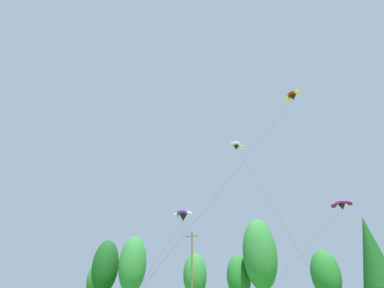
# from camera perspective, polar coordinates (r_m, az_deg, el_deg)

# --- Properties ---
(treeline_tree_a) EXTENTS (4.40, 4.40, 9.63)m
(treeline_tree_a) POSITION_cam_1_polar(r_m,az_deg,el_deg) (76.38, -18.31, -24.20)
(treeline_tree_a) COLOR #472D19
(treeline_tree_a) RESTS_ON ground_plane
(treeline_tree_b) EXTENTS (5.41, 5.41, 13.35)m
(treeline_tree_b) POSITION_cam_1_polar(r_m,az_deg,el_deg) (68.03, -16.73, -22.14)
(treeline_tree_b) COLOR #472D19
(treeline_tree_b) RESTS_ON ground_plane
(treeline_tree_c) EXTENTS (5.46, 5.46, 13.55)m
(treeline_tree_c) POSITION_cam_1_polar(r_m,az_deg,el_deg) (63.56, -11.65, -22.23)
(treeline_tree_c) COLOR #472D19
(treeline_tree_c) RESTS_ON ground_plane
(treeline_tree_d) EXTENTS (4.56, 4.56, 10.23)m
(treeline_tree_d) POSITION_cam_1_polar(r_m,az_deg,el_deg) (61.63, 0.59, -24.45)
(treeline_tree_d) COLOR #472D19
(treeline_tree_d) RESTS_ON ground_plane
(treeline_tree_e) EXTENTS (4.32, 4.32, 9.33)m
(treeline_tree_e) POSITION_cam_1_polar(r_m,az_deg,el_deg) (58.04, 9.21, -24.44)
(treeline_tree_e) COLOR #472D19
(treeline_tree_e) RESTS_ON ground_plane
(treeline_tree_f) EXTENTS (5.86, 5.86, 15.05)m
(treeline_tree_f) POSITION_cam_1_polar(r_m,az_deg,el_deg) (55.33, 13.23, -20.30)
(treeline_tree_f) COLOR #472D19
(treeline_tree_f) RESTS_ON ground_plane
(treeline_tree_g) EXTENTS (4.16, 4.16, 8.73)m
(treeline_tree_g) POSITION_cam_1_polar(r_m,az_deg,el_deg) (50.47, 24.88, -22.32)
(treeline_tree_g) COLOR #472D19
(treeline_tree_g) RESTS_ON ground_plane
(treeline_tree_h) EXTENTS (4.50, 4.50, 13.16)m
(treeline_tree_h) POSITION_cam_1_polar(r_m,az_deg,el_deg) (51.49, 31.95, -17.45)
(treeline_tree_h) COLOR #472D19
(treeline_tree_h) RESTS_ON ground_plane
(utility_pole) EXTENTS (2.20, 0.26, 11.17)m
(utility_pole) POSITION_cam_1_polar(r_m,az_deg,el_deg) (45.64, -0.00, -23.56)
(utility_pole) COLOR brown
(utility_pole) RESTS_ON ground_plane
(parafoil_kite_high_purple) EXTENTS (4.36, 13.30, 10.21)m
(parafoil_kite_high_purple) POSITION_cam_1_polar(r_m,az_deg,el_deg) (36.33, -1.82, -13.81)
(parafoil_kite_high_purple) COLOR purple
(parafoil_kite_mid_magenta) EXTENTS (9.36, 19.79, 12.58)m
(parafoil_kite_mid_magenta) POSITION_cam_1_polar(r_m,az_deg,el_deg) (43.71, 27.42, -10.58)
(parafoil_kite_mid_magenta) COLOR #D12893
(parafoil_kite_far_white) EXTENTS (10.17, 12.17, 20.38)m
(parafoil_kite_far_white) POSITION_cam_1_polar(r_m,az_deg,el_deg) (40.70, 8.79, -0.38)
(parafoil_kite_far_white) COLOR white
(parafoil_kite_low_red_yellow) EXTENTS (13.38, 13.92, 23.10)m
(parafoil_kite_low_red_yellow) POSITION_cam_1_polar(r_m,az_deg,el_deg) (37.99, 19.17, 8.93)
(parafoil_kite_low_red_yellow) COLOR red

